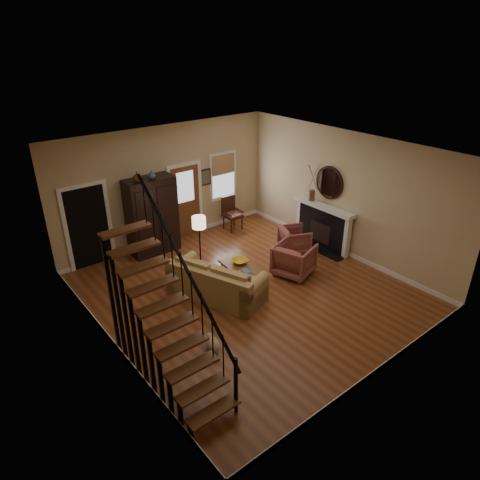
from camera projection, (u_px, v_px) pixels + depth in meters
room at (188, 213)px, 10.34m from camera, size 7.00×7.33×3.30m
staircase at (165, 301)px, 6.83m from camera, size 0.94×2.80×3.20m
fireplace at (324, 222)px, 11.78m from camera, size 0.33×1.95×2.30m
armoire at (152, 216)px, 11.36m from camera, size 1.30×0.60×2.10m
vase_a at (137, 177)px, 10.57m from camera, size 0.24×0.24×0.25m
vase_b at (152, 175)px, 10.80m from camera, size 0.20×0.20×0.21m
sofa at (217, 281)px, 9.64m from camera, size 1.67×2.37×0.81m
coffee_table at (242, 274)px, 10.28m from camera, size 0.79×1.21×0.44m
bowl at (240, 261)px, 10.30m from camera, size 0.39×0.39×0.10m
books at (246, 271)px, 9.89m from camera, size 0.21×0.29×0.05m
armchair_left at (294, 259)px, 10.53m from camera, size 1.12×1.11×0.82m
armchair_right at (295, 240)px, 11.67m from camera, size 0.99×0.98×0.69m
floor_lamp at (200, 244)px, 10.54m from camera, size 0.37×0.37×1.48m
side_chair at (233, 214)px, 12.88m from camera, size 0.54×0.54×1.02m
dog at (213, 346)px, 8.04m from camera, size 0.38×0.49×0.32m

